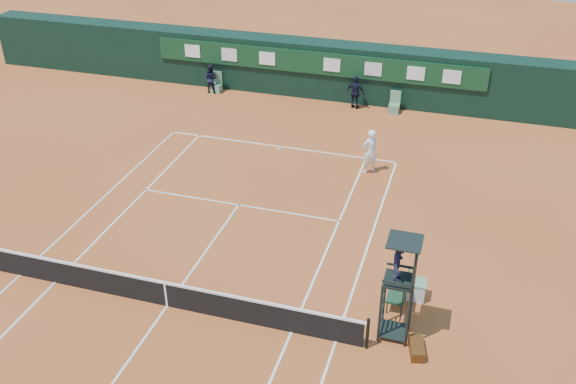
% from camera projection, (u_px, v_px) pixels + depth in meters
% --- Properties ---
extents(ground, '(90.00, 90.00, 0.00)m').
position_uv_depth(ground, '(167.00, 306.00, 20.34)').
color(ground, '#BA5C2B').
rests_on(ground, ground).
extents(court_lines, '(11.05, 23.85, 0.01)m').
position_uv_depth(court_lines, '(167.00, 306.00, 20.33)').
color(court_lines, white).
rests_on(court_lines, ground).
extents(tennis_net, '(12.90, 0.10, 1.10)m').
position_uv_depth(tennis_net, '(166.00, 293.00, 20.08)').
color(tennis_net, black).
rests_on(tennis_net, ground).
extents(back_wall, '(40.00, 1.65, 3.00)m').
position_uv_depth(back_wall, '(317.00, 69.00, 35.04)').
color(back_wall, black).
rests_on(back_wall, ground).
extents(linesman_chair_left, '(0.55, 0.50, 1.15)m').
position_uv_depth(linesman_chair_left, '(217.00, 86.00, 35.98)').
color(linesman_chair_left, '#639770').
rests_on(linesman_chair_left, ground).
extents(linesman_chair_right, '(0.55, 0.50, 1.15)m').
position_uv_depth(linesman_chair_right, '(394.00, 107.00, 33.48)').
color(linesman_chair_right, '#5B8B67').
rests_on(linesman_chair_right, ground).
extents(umpire_chair, '(0.96, 0.95, 3.42)m').
position_uv_depth(umpire_chair, '(400.00, 269.00, 17.98)').
color(umpire_chair, black).
rests_on(umpire_chair, ground).
extents(player_bench, '(0.56, 1.20, 1.10)m').
position_uv_depth(player_bench, '(401.00, 289.00, 20.13)').
color(player_bench, '#163923').
rests_on(player_bench, ground).
extents(tennis_bag, '(0.58, 0.95, 0.33)m').
position_uv_depth(tennis_bag, '(417.00, 348.00, 18.49)').
color(tennis_bag, black).
rests_on(tennis_bag, ground).
extents(cooler, '(0.57, 0.57, 0.65)m').
position_uv_depth(cooler, '(417.00, 290.00, 20.53)').
color(cooler, white).
rests_on(cooler, ground).
extents(tennis_ball, '(0.07, 0.07, 0.07)m').
position_uv_depth(tennis_ball, '(235.00, 218.00, 24.74)').
color(tennis_ball, '#C7D531').
rests_on(tennis_ball, ground).
extents(player, '(0.87, 0.84, 2.01)m').
position_uv_depth(player, '(370.00, 151.00, 27.49)').
color(player, white).
rests_on(player, ground).
extents(ball_kid_left, '(0.82, 0.66, 1.63)m').
position_uv_depth(ball_kid_left, '(211.00, 78.00, 35.68)').
color(ball_kid_left, black).
rests_on(ball_kid_left, ground).
extents(ball_kid_right, '(1.11, 0.67, 1.77)m').
position_uv_depth(ball_kid_right, '(356.00, 93.00, 33.67)').
color(ball_kid_right, black).
rests_on(ball_kid_right, ground).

